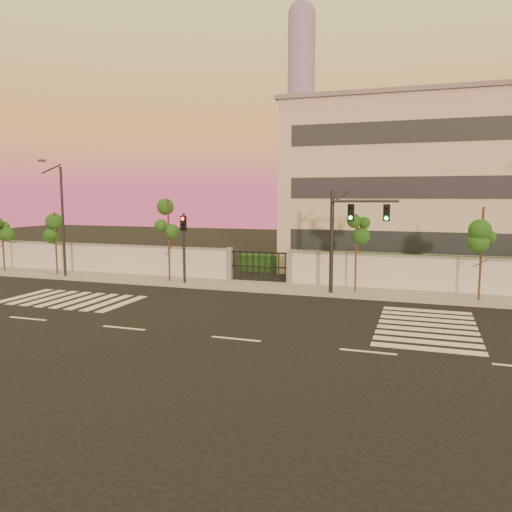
{
  "coord_description": "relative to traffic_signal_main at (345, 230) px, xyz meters",
  "views": [
    {
      "loc": [
        6.68,
        -17.46,
        5.51
      ],
      "look_at": [
        -1.2,
        6.0,
        2.49
      ],
      "focal_mm": 35.0,
      "sensor_mm": 36.0,
      "label": 1
    }
  ],
  "objects": [
    {
      "name": "ground",
      "position": [
        -2.68,
        -9.63,
        -3.64
      ],
      "size": [
        120.0,
        120.0,
        0.0
      ],
      "primitive_type": "plane",
      "color": "black",
      "rests_on": "ground"
    },
    {
      "name": "sidewalk",
      "position": [
        -2.68,
        0.87,
        -3.56
      ],
      "size": [
        60.0,
        3.0,
        0.15
      ],
      "primitive_type": "cube",
      "color": "gray",
      "rests_on": "ground"
    },
    {
      "name": "perimeter_wall",
      "position": [
        -2.58,
        2.37,
        -2.57
      ],
      "size": [
        60.0,
        0.36,
        2.2
      ],
      "color": "#B3B6BA",
      "rests_on": "ground"
    },
    {
      "name": "hedge_row",
      "position": [
        -1.52,
        5.11,
        -2.82
      ],
      "size": [
        41.0,
        4.25,
        1.8
      ],
      "color": "#113814",
      "rests_on": "ground"
    },
    {
      "name": "institutional_building",
      "position": [
        6.32,
        12.36,
        2.52
      ],
      "size": [
        24.4,
        12.4,
        12.25
      ],
      "color": "beige",
      "rests_on": "ground"
    },
    {
      "name": "distant_skyscraper",
      "position": [
        -67.68,
        270.37,
        58.35
      ],
      "size": [
        16.0,
        16.0,
        118.0
      ],
      "color": "slate",
      "rests_on": "ground"
    },
    {
      "name": "road_markings",
      "position": [
        -4.26,
        -5.87,
        -3.63
      ],
      "size": [
        57.0,
        7.62,
        0.02
      ],
      "color": "silver",
      "rests_on": "ground"
    },
    {
      "name": "street_tree_a",
      "position": [
        -24.32,
        0.68,
        -0.82
      ],
      "size": [
        1.42,
        1.13,
        3.82
      ],
      "color": "#382314",
      "rests_on": "ground"
    },
    {
      "name": "street_tree_b",
      "position": [
        -19.6,
        0.54,
        -0.4
      ],
      "size": [
        1.42,
        1.13,
        4.4
      ],
      "color": "#382314",
      "rests_on": "ground"
    },
    {
      "name": "street_tree_c",
      "position": [
        -11.02,
        0.59,
        0.24
      ],
      "size": [
        1.38,
        1.1,
        5.28
      ],
      "color": "#382314",
      "rests_on": "ground"
    },
    {
      "name": "street_tree_d",
      "position": [
        0.52,
        0.88,
        -0.38
      ],
      "size": [
        1.3,
        1.03,
        4.43
      ],
      "color": "#382314",
      "rests_on": "ground"
    },
    {
      "name": "street_tree_e",
      "position": [
        6.87,
        0.45,
        -0.01
      ],
      "size": [
        1.39,
        1.11,
        4.93
      ],
      "color": "#382314",
      "rests_on": "ground"
    },
    {
      "name": "traffic_signal_main",
      "position": [
        0.0,
        0.0,
        0.0
      ],
      "size": [
        3.59,
        1.11,
        5.76
      ],
      "rotation": [
        0.0,
        0.0,
        0.28
      ],
      "color": "black",
      "rests_on": "ground"
    },
    {
      "name": "traffic_signal_secondary",
      "position": [
        -9.79,
        0.17,
        -0.84
      ],
      "size": [
        0.34,
        0.34,
        4.41
      ],
      "rotation": [
        0.0,
        0.0,
        0.2
      ],
      "color": "black",
      "rests_on": "ground"
    },
    {
      "name": "streetlight_west",
      "position": [
        -18.61,
        -0.05,
        0.53
      ],
      "size": [
        0.46,
        1.86,
        7.72
      ],
      "color": "black",
      "rests_on": "ground"
    }
  ]
}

